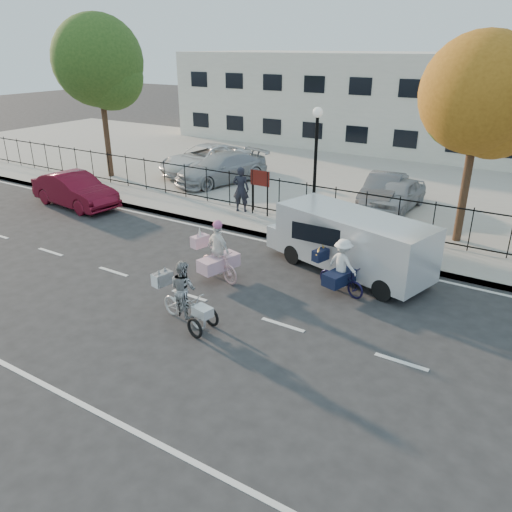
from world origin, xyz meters
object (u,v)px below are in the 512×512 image
Objects in this scene: red_sedan at (75,190)px; pedestrian at (241,189)px; lot_car_b at (206,159)px; zebra_trike at (184,299)px; lot_car_c at (383,190)px; lot_car_a at (222,168)px; bull_bike at (341,271)px; lamppost at (316,147)px; white_van at (350,241)px; lot_car_d at (398,194)px; unicorn_bike at (218,258)px.

pedestrian is at bearing -61.67° from red_sedan.
lot_car_b reaches higher than red_sedan.
lot_car_c is at bearing 6.13° from zebra_trike.
pedestrian reaches higher than red_sedan.
zebra_trike reaches higher than lot_car_c.
lot_car_b reaches higher than lot_car_a.
lot_car_b is at bearing -5.84° from red_sedan.
pedestrian is (-6.24, 4.35, 0.43)m from bull_bike.
lot_car_a is 2.18m from lot_car_b.
lot_car_b is at bearing -60.52° from pedestrian.
lot_car_b is (-5.22, 4.51, -0.18)m from pedestrian.
zebra_trike reaches higher than lot_car_a.
lamppost is 2.43× the size of bull_bike.
zebra_trike is (0.32, -7.96, -2.47)m from lamppost.
bull_bike is (2.98, -4.35, -2.47)m from lamppost.
white_van is (-0.33, 1.37, 0.39)m from bull_bike.
white_van is 1.44× the size of lot_car_c.
white_van is 12.60m from red_sedan.
red_sedan is at bearing -91.56° from lot_car_b.
white_van is at bearing -84.98° from lot_car_c.
lot_car_a is 1.35× the size of lot_car_d.
white_van is 1.06× the size of lot_car_b.
pedestrian reaches higher than zebra_trike.
zebra_trike is 11.80m from lot_car_d.
bull_bike is (2.66, 3.62, -0.01)m from zebra_trike.
lot_car_a is at bearing -64.58° from pedestrian.
unicorn_bike is at bearing 97.48° from pedestrian.
lot_car_d is at bearing 60.65° from lamppost.
zebra_trike is 1.06× the size of pedestrian.
lot_car_c is at bearing 3.86° from unicorn_bike.
lamppost reaches higher than bull_bike.
pedestrian is (-2.81, 5.48, 0.38)m from unicorn_bike.
unicorn_bike reaches higher than lot_car_c.
lot_car_c is at bearing 71.11° from lamppost.
unicorn_bike is 9.86m from red_sedan.
lamppost is at bearing -9.50° from lot_car_a.
lot_car_d is at bearing 22.39° from bull_bike.
unicorn_bike is 1.03× the size of pedestrian.
bull_bike is at bearing -25.27° from zebra_trike.
lot_car_b is 9.85m from lot_car_c.
zebra_trike is 0.37× the size of lot_car_b.
lamppost is 0.88× the size of lot_car_a.
lamppost is at bearing -18.25° from lot_car_b.
lot_car_a is at bearing 178.91° from lot_car_c.
red_sedan is at bearing -100.87° from lot_car_a.
bull_bike is 7.62m from pedestrian.
red_sedan is 7.01m from lot_car_a.
bull_bike reaches higher than lot_car_c.
red_sedan is 13.19m from lot_car_c.
zebra_trike is 5.52m from white_van.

